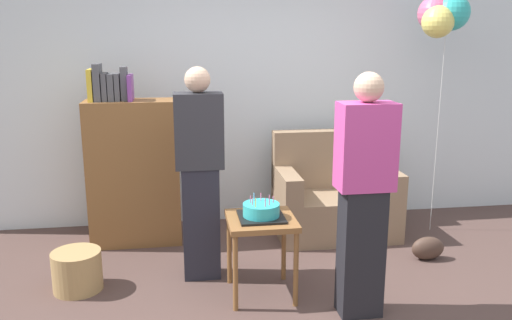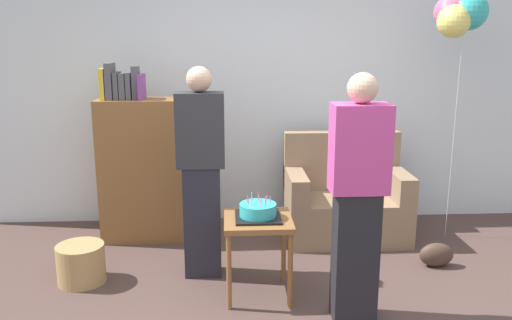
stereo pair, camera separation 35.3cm
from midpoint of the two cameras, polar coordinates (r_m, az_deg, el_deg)
name	(u,v)px [view 1 (the left image)]	position (r m, az deg, el deg)	size (l,w,h in m)	color
ground_plane	(295,316)	(3.70, 1.46, -16.61)	(8.00, 8.00, 0.00)	#4C3833
wall_back	(252,87)	(5.26, -2.34, 7.91)	(6.00, 0.10, 2.70)	silver
couch	(334,198)	(5.03, 6.44, -4.17)	(1.10, 0.70, 0.96)	#8C7054
bookshelf	(133,169)	(4.85, -15.20, -0.98)	(0.80, 0.36, 1.61)	brown
side_table	(261,230)	(3.77, -2.13, -7.60)	(0.48, 0.48, 0.59)	brown
birthday_cake	(261,211)	(3.73, -2.15, -5.60)	(0.32, 0.32, 0.17)	black
person_blowing_candles	(200,173)	(4.01, -8.63, -1.47)	(0.36, 0.22, 1.63)	#23232D
person_holding_cake	(364,196)	(3.45, 8.73, -3.89)	(0.36, 0.22, 1.63)	black
wicker_basket	(77,271)	(4.24, -21.14, -11.17)	(0.36, 0.36, 0.30)	#A88451
handbag	(428,248)	(4.66, 16.06, -9.21)	(0.28, 0.14, 0.20)	#473328
balloon_bunch	(442,15)	(5.05, 17.61, 14.73)	(0.44, 0.44, 2.20)	silver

